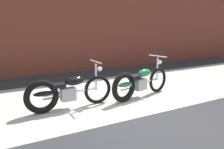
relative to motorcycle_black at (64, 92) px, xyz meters
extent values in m
plane|color=#2D2D30|center=(1.20, -1.19, -0.40)|extent=(80.00, 80.00, 0.00)
cube|color=#B2ADA3|center=(1.20, 0.56, -0.40)|extent=(36.00, 3.50, 0.01)
cube|color=brown|center=(1.20, 4.01, 2.09)|extent=(36.00, 0.50, 4.98)
torus|color=black|center=(0.81, 0.00, -0.06)|extent=(0.68, 0.08, 0.68)
torus|color=black|center=(-0.49, 0.00, -0.03)|extent=(0.73, 0.13, 0.73)
cylinder|color=silver|center=(0.16, 0.00, -0.02)|extent=(1.24, 0.06, 0.06)
cube|color=#99999E|center=(0.08, 0.00, -0.06)|extent=(0.32, 0.22, 0.28)
ellipsoid|color=black|center=(0.24, 0.00, 0.22)|extent=(0.44, 0.19, 0.20)
ellipsoid|color=black|center=(-0.44, 0.00, 0.03)|extent=(0.44, 0.18, 0.10)
cube|color=black|center=(-0.12, 0.00, 0.16)|extent=(0.28, 0.20, 0.08)
cylinder|color=silver|center=(0.77, 0.00, 0.25)|extent=(0.04, 0.04, 0.62)
cylinder|color=silver|center=(0.77, 0.00, 0.61)|extent=(0.03, 0.58, 0.03)
sphere|color=white|center=(0.87, 0.00, 0.43)|extent=(0.11, 0.11, 0.11)
cylinder|color=silver|center=(-0.16, 0.15, -0.14)|extent=(0.55, 0.06, 0.06)
torus|color=black|center=(2.68, 0.06, -0.06)|extent=(0.68, 0.22, 0.68)
torus|color=black|center=(1.40, -0.21, -0.03)|extent=(0.74, 0.28, 0.73)
cylinder|color=silver|center=(2.04, -0.07, -0.02)|extent=(1.22, 0.31, 0.06)
cube|color=#99999E|center=(1.96, -0.09, -0.06)|extent=(0.36, 0.28, 0.28)
ellipsoid|color=#197A38|center=(2.12, -0.06, 0.22)|extent=(0.47, 0.28, 0.20)
ellipsoid|color=#197A38|center=(1.45, -0.20, 0.03)|extent=(0.47, 0.27, 0.10)
cube|color=black|center=(1.77, -0.13, 0.16)|extent=(0.32, 0.25, 0.08)
cylinder|color=silver|center=(2.64, 0.05, 0.25)|extent=(0.05, 0.05, 0.62)
cylinder|color=silver|center=(2.64, 0.05, 0.61)|extent=(0.15, 0.57, 0.03)
sphere|color=white|center=(2.73, 0.07, 0.43)|extent=(0.11, 0.11, 0.11)
cylinder|color=silver|center=(1.70, 0.01, -0.14)|extent=(0.55, 0.17, 0.06)
camera|label=1|loc=(-1.43, -4.72, 1.45)|focal=36.86mm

